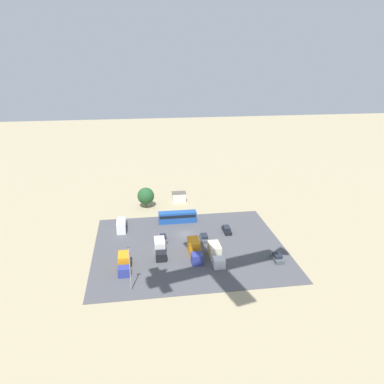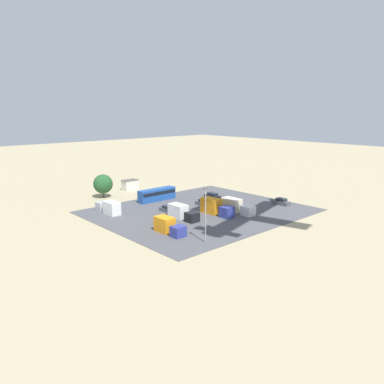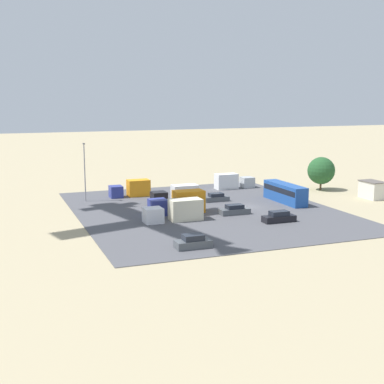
% 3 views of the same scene
% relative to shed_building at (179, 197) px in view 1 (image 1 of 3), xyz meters
% --- Properties ---
extents(ground_plane, '(400.00, 400.00, 0.00)m').
position_rel_shed_building_xyz_m(ground_plane, '(1.04, 24.01, -1.57)').
color(ground_plane, tan).
extents(parking_lot_surface, '(46.77, 39.62, 0.08)m').
position_rel_shed_building_xyz_m(parking_lot_surface, '(1.04, 31.41, -1.53)').
color(parking_lot_surface, '#4C4C51').
rests_on(parking_lot_surface, ground).
extents(shed_building, '(4.58, 3.00, 3.13)m').
position_rel_shed_building_xyz_m(shed_building, '(0.00, 0.00, 0.00)').
color(shed_building, silver).
rests_on(shed_building, ground).
extents(bus, '(10.71, 2.46, 3.17)m').
position_rel_shed_building_xyz_m(bus, '(2.28, 16.31, 0.22)').
color(bus, '#1E4C9E').
rests_on(bus, ground).
extents(parked_car_0, '(1.89, 4.67, 1.51)m').
position_rel_shed_building_xyz_m(parked_car_0, '(-3.29, 28.37, -0.86)').
color(parked_car_0, '#4C5156').
rests_on(parked_car_0, ground).
extents(parked_car_1, '(2.00, 4.32, 1.64)m').
position_rel_shed_building_xyz_m(parked_car_1, '(-18.26, 40.87, -0.81)').
color(parked_car_1, '#4C5156').
rests_on(parked_car_1, ground).
extents(parked_car_2, '(1.83, 4.38, 1.42)m').
position_rel_shed_building_xyz_m(parked_car_2, '(7.17, 26.94, -0.90)').
color(parked_car_2, '#4C5156').
rests_on(parked_car_2, ground).
extents(parked_car_3, '(1.82, 4.79, 1.60)m').
position_rel_shed_building_xyz_m(parked_car_3, '(-10.15, 24.59, -0.83)').
color(parked_car_3, black).
rests_on(parked_car_3, ground).
extents(parked_truck_0, '(2.59, 8.60, 3.46)m').
position_rel_shed_building_xyz_m(parked_truck_0, '(0.38, 35.88, 0.09)').
color(parked_truck_0, navy).
rests_on(parked_truck_0, ground).
extents(parked_truck_1, '(2.52, 7.18, 2.95)m').
position_rel_shed_building_xyz_m(parked_truck_1, '(16.79, 39.21, -0.14)').
color(parked_truck_1, navy).
rests_on(parked_truck_1, ground).
extents(parked_truck_2, '(2.35, 7.82, 2.95)m').
position_rel_shed_building_xyz_m(parked_truck_2, '(17.96, 18.83, -0.14)').
color(parked_truck_2, '#ADB2B7').
rests_on(parked_truck_2, ground).
extents(parked_truck_3, '(2.48, 7.99, 2.95)m').
position_rel_shed_building_xyz_m(parked_truck_3, '(8.40, 33.49, -0.14)').
color(parked_truck_3, black).
rests_on(parked_truck_3, ground).
extents(parked_truck_4, '(2.57, 8.57, 3.08)m').
position_rel_shed_building_xyz_m(parked_truck_4, '(-4.26, 38.07, -0.08)').
color(parked_truck_4, silver).
rests_on(parked_truck_4, ground).
extents(tree_near_shed, '(5.24, 5.24, 6.39)m').
position_rel_shed_building_xyz_m(tree_near_shed, '(10.74, 3.41, 2.19)').
color(tree_near_shed, brown).
rests_on(tree_near_shed, ground).
extents(light_pole_lot_centre, '(0.90, 0.28, 9.97)m').
position_rel_shed_building_xyz_m(light_pole_lot_centre, '(15.23, 47.84, 3.93)').
color(light_pole_lot_centre, gray).
rests_on(light_pole_lot_centre, ground).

